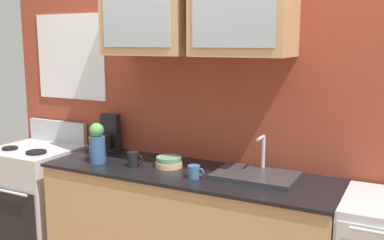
# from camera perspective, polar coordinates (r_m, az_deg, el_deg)

# --- Properties ---
(back_wall_unit) EXTENTS (3.52, 0.48, 2.65)m
(back_wall_unit) POSITION_cam_1_polar(r_m,az_deg,el_deg) (3.06, 1.75, 5.90)
(back_wall_unit) COLOR #993D28
(back_wall_unit) RESTS_ON ground_plane
(counter) EXTENTS (1.98, 0.62, 0.89)m
(counter) POSITION_cam_1_polar(r_m,az_deg,el_deg) (3.07, -0.70, -14.62)
(counter) COLOR tan
(counter) RESTS_ON ground_plane
(stove_range) EXTENTS (0.63, 0.63, 1.07)m
(stove_range) POSITION_cam_1_polar(r_m,az_deg,el_deg) (3.86, -19.40, -9.84)
(stove_range) COLOR silver
(stove_range) RESTS_ON ground_plane
(sink_faucet) EXTENTS (0.50, 0.34, 0.25)m
(sink_faucet) POSITION_cam_1_polar(r_m,az_deg,el_deg) (2.79, 8.26, -7.02)
(sink_faucet) COLOR #2D2D30
(sink_faucet) RESTS_ON counter
(bowl_stack) EXTENTS (0.18, 0.18, 0.07)m
(bowl_stack) POSITION_cam_1_polar(r_m,az_deg,el_deg) (2.99, -3.00, -5.46)
(bowl_stack) COLOR #E0AD7F
(bowl_stack) RESTS_ON counter
(vase) EXTENTS (0.11, 0.11, 0.28)m
(vase) POSITION_cam_1_polar(r_m,az_deg,el_deg) (3.14, -12.18, -3.03)
(vase) COLOR #33598C
(vase) RESTS_ON counter
(cup_near_sink) EXTENTS (0.11, 0.08, 0.08)m
(cup_near_sink) POSITION_cam_1_polar(r_m,az_deg,el_deg) (2.75, 0.28, -6.71)
(cup_near_sink) COLOR #38608C
(cup_near_sink) RESTS_ON counter
(cup_near_bowls) EXTENTS (0.12, 0.08, 0.10)m
(cup_near_bowls) POSITION_cam_1_polar(r_m,az_deg,el_deg) (3.03, -7.59, -5.04)
(cup_near_bowls) COLOR black
(cup_near_bowls) RESTS_ON counter
(coffee_maker) EXTENTS (0.17, 0.20, 0.29)m
(coffee_maker) POSITION_cam_1_polar(r_m,az_deg,el_deg) (3.45, -10.88, -2.32)
(coffee_maker) COLOR black
(coffee_maker) RESTS_ON counter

